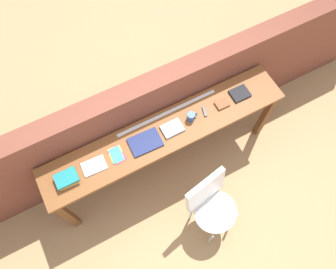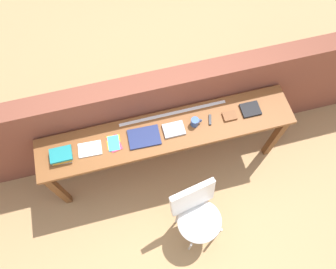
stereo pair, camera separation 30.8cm
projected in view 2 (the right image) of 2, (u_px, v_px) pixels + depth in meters
The scene contains 14 objects.
ground_plane at pixel (173, 186), 3.80m from camera, with size 40.00×40.00×0.00m, color tan.
brick_wall_back at pixel (159, 113), 3.49m from camera, with size 6.00×0.20×1.26m, color brown.
sideboard at pixel (167, 137), 3.25m from camera, with size 2.50×0.44×0.88m.
chair_white_moulded at pixel (197, 213), 3.14m from camera, with size 0.51×0.52×0.89m.
book_stack_leftmost at pixel (61, 155), 2.98m from camera, with size 0.20×0.16×0.08m.
magazine_cycling at pixel (90, 149), 3.04m from camera, with size 0.21×0.14×0.02m, color white.
pamphlet_pile_colourful at pixel (114, 143), 3.07m from camera, with size 0.14×0.18×0.01m.
book_open_centre at pixel (144, 137), 3.08m from camera, with size 0.30×0.21×0.02m, color navy.
book_grey_hardcover at pixel (174, 129), 3.12m from camera, with size 0.20×0.15×0.03m, color #9E9EA3.
mug at pixel (195, 122), 3.11m from camera, with size 0.11×0.08×0.09m.
multitool_folded at pixel (210, 120), 3.17m from camera, with size 0.02×0.11×0.02m, color black.
leather_journal_brown at pixel (230, 116), 3.18m from camera, with size 0.13×0.10×0.02m, color brown.
book_repair_rightmost at pixel (250, 109), 3.21m from camera, with size 0.18×0.16×0.02m, color black.
ruler_metal_back_edge at pixel (173, 113), 3.20m from camera, with size 1.07×0.03×0.00m, color silver.
Camera 2 is at (-0.33, -1.01, 3.70)m, focal length 35.00 mm.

